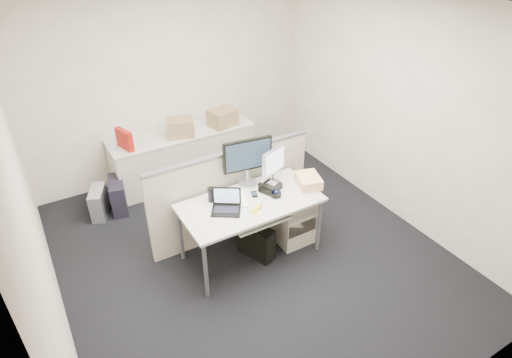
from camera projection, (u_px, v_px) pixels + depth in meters
floor at (251, 253)px, 4.93m from camera, size 4.00×4.50×0.01m
ceiling at (249, 4)px, 3.48m from camera, size 4.00×4.50×0.01m
wall_back at (168, 82)px, 5.84m from camera, size 4.00×0.02×2.70m
wall_front at (437, 305)px, 2.57m from camera, size 4.00×0.02×2.70m
wall_left at (29, 213)px, 3.34m from camera, size 0.02×4.50×2.70m
wall_right at (396, 109)px, 5.06m from camera, size 0.02×4.50×2.70m
desk at (251, 207)px, 4.57m from camera, size 1.50×0.75×0.73m
keyboard_tray at (259, 219)px, 4.46m from camera, size 0.62×0.32×0.02m
drawer_pedestal at (289, 214)px, 5.02m from camera, size 0.40×0.55×0.65m
cubicle_partition at (231, 195)px, 4.95m from camera, size 2.00×0.06×1.10m
back_counter at (184, 155)px, 6.13m from camera, size 2.00×0.60×0.72m
monitor_main at (248, 162)px, 4.68m from camera, size 0.58×0.29×0.56m
monitor_small at (274, 167)px, 4.72m from camera, size 0.39×0.28×0.43m
laptop at (226, 202)px, 4.33m from camera, size 0.37×0.35×0.22m
trackball at (276, 194)px, 4.61m from camera, size 0.13×0.13×0.05m
desk_phone at (270, 187)px, 4.70m from camera, size 0.27×0.25×0.07m
paper_stack at (235, 199)px, 4.57m from camera, size 0.34×0.37×0.01m
sticky_pad at (255, 211)px, 4.38m from camera, size 0.10×0.10×0.01m
travel_mug at (211, 195)px, 4.50m from camera, size 0.08×0.08×0.15m
banana at (258, 207)px, 4.41m from camera, size 0.19×0.14×0.04m
cellphone at (254, 194)px, 4.64m from camera, size 0.09×0.12×0.01m
manila_folders at (308, 181)px, 4.78m from camera, size 0.32×0.36×0.12m
keyboard at (265, 217)px, 4.44m from camera, size 0.50×0.20×0.03m
pc_tower_desk at (256, 241)px, 4.80m from camera, size 0.31×0.46×0.40m
pc_tower_spare_dark at (118, 195)px, 5.54m from camera, size 0.28×0.49×0.43m
pc_tower_spare_silver at (99, 202)px, 5.45m from camera, size 0.31×0.44×0.38m
cardboard_box_left at (180, 128)px, 5.76m from camera, size 0.41×0.36×0.26m
cardboard_box_right at (223, 118)px, 6.04m from camera, size 0.41×0.35×0.26m
red_binder at (125, 140)px, 5.45m from camera, size 0.15×0.31×0.28m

